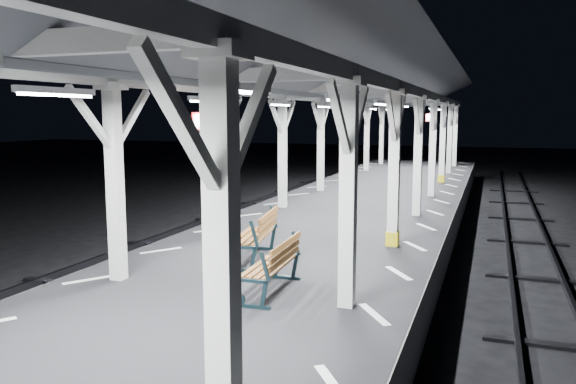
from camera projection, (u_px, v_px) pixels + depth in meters
The scene contains 9 objects.
ground at pixel (271, 311), 10.93m from camera, with size 120.00×120.00×0.00m, color black.
platform at pixel (271, 286), 10.86m from camera, with size 6.00×50.00×1.00m, color black.
hazard_stripes_left at pixel (161, 251), 11.62m from camera, with size 1.00×48.00×0.01m, color silver.
hazard_stripes_right at pixel (399, 273), 9.96m from camera, with size 1.00×48.00×0.01m, color silver.
track_left at pixel (64, 281), 12.61m from camera, with size 2.20×60.00×0.16m.
track_right at pixel (553, 343), 9.22m from camera, with size 2.20×60.00×0.16m.
canopy at pixel (269, 72), 10.28m from camera, with size 5.40×49.00×4.65m.
bench_near at pixel (274, 265), 8.80m from camera, with size 0.67×1.62×0.87m.
bench_mid at pixel (258, 235), 10.76m from camera, with size 0.95×1.86×0.96m.
Camera 1 is at (3.90, -9.76, 3.80)m, focal length 35.00 mm.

